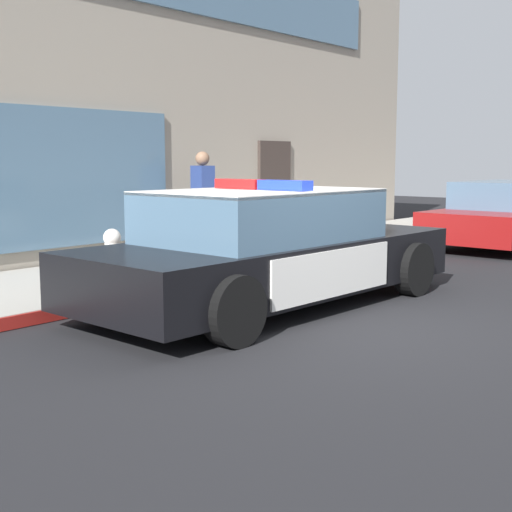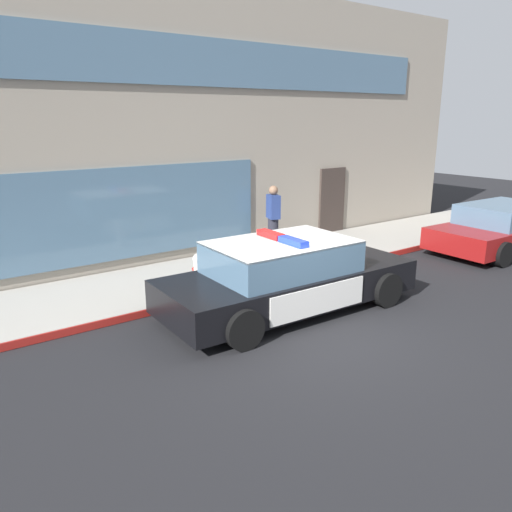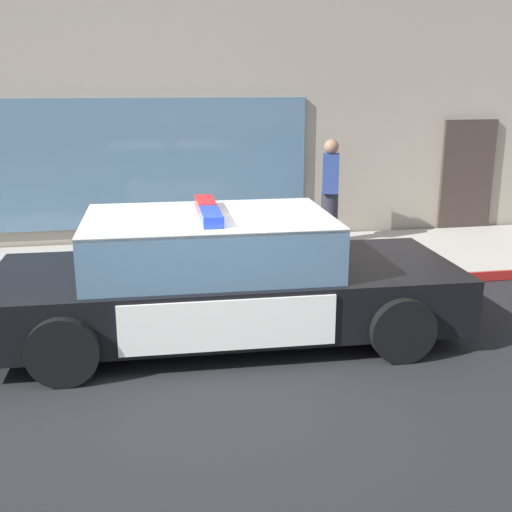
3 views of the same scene
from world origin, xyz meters
name	(u,v)px [view 2 (image 2 of 3)]	position (x,y,z in m)	size (l,w,h in m)	color
ground	(310,334)	(0.00, 0.00, 0.00)	(48.00, 48.00, 0.00)	black
sidewalk	(201,276)	(0.00, 3.71, 0.07)	(48.00, 2.66, 0.15)	#A39E93
curb_red_paint	(234,292)	(0.00, 2.36, 0.08)	(28.80, 0.04, 0.14)	maroon
storefront_building	(12,125)	(-2.27, 10.46, 3.35)	(25.58, 10.84, 6.70)	gray
police_cruiser	(287,276)	(0.38, 1.10, 0.68)	(5.07, 2.23, 1.49)	black
fire_hydrant	(199,271)	(-0.53, 2.87, 0.50)	(0.34, 0.39, 0.73)	silver
car_down_street	(503,228)	(8.03, 1.06, 0.63)	(4.64, 2.19, 1.29)	maroon
pedestrian_on_sidewalk	(273,218)	(2.62, 4.39, 1.01)	(0.36, 0.46, 1.71)	#23232D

